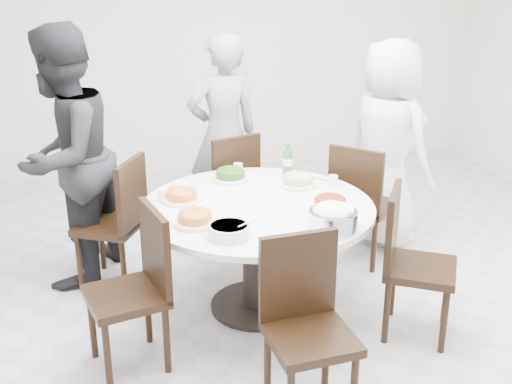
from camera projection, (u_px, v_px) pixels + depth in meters
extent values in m
cube|color=#BDBCC2|center=(280.00, 301.00, 4.45)|extent=(6.00, 6.00, 0.01)
cube|color=white|center=(206.00, 40.00, 6.68)|extent=(6.00, 0.01, 2.80)
cylinder|color=white|center=(258.00, 257.00, 4.24)|extent=(1.50, 1.50, 0.75)
cube|color=black|center=(363.00, 202.00, 4.90)|extent=(0.59, 0.59, 0.95)
cube|color=black|center=(225.00, 188.00, 5.19)|extent=(0.54, 0.54, 0.95)
cube|color=black|center=(109.00, 222.00, 4.54)|extent=(0.57, 0.57, 0.95)
cube|color=black|center=(126.00, 293.00, 3.61)|extent=(0.51, 0.51, 0.95)
cube|color=black|center=(311.00, 334.00, 3.22)|extent=(0.46, 0.46, 0.95)
cube|color=black|center=(421.00, 265.00, 3.92)|extent=(0.58, 0.58, 0.95)
imported|color=white|center=(387.00, 145.00, 5.09)|extent=(0.83, 0.96, 1.67)
imported|color=black|center=(223.00, 135.00, 5.33)|extent=(0.67, 0.50, 1.68)
imported|color=black|center=(65.00, 158.00, 4.46)|extent=(1.04, 1.12, 1.85)
cylinder|color=white|center=(230.00, 175.00, 4.54)|extent=(0.26, 0.26, 0.07)
cylinder|color=white|center=(298.00, 181.00, 4.43)|extent=(0.27, 0.27, 0.07)
cylinder|color=white|center=(182.00, 196.00, 4.16)|extent=(0.25, 0.25, 0.07)
cylinder|color=white|center=(330.00, 204.00, 4.04)|extent=(0.25, 0.25, 0.06)
cylinder|color=white|center=(195.00, 219.00, 3.81)|extent=(0.26, 0.26, 0.07)
cylinder|color=silver|center=(333.00, 221.00, 3.72)|extent=(0.29, 0.29, 0.12)
cylinder|color=white|center=(229.00, 231.00, 3.64)|extent=(0.24, 0.24, 0.07)
cylinder|color=#2A6B31|center=(288.00, 159.00, 4.59)|extent=(0.07, 0.07, 0.25)
cylinder|color=white|center=(236.00, 170.00, 4.64)|extent=(0.07, 0.07, 0.08)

